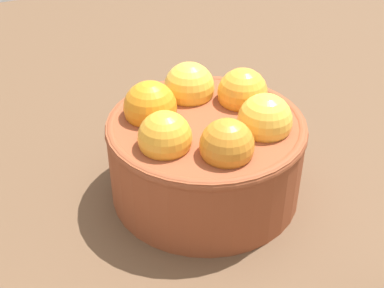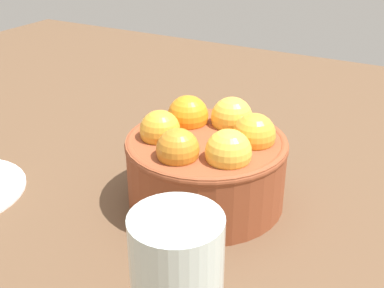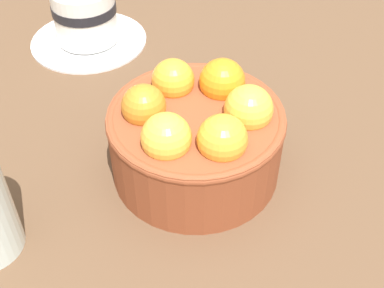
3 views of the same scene
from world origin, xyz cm
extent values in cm
cube|color=brown|center=(0.00, 0.00, -1.67)|extent=(157.33, 116.88, 3.34)
cylinder|color=brown|center=(0.00, 0.00, 3.57)|extent=(16.26, 16.26, 7.14)
torus|color=brown|center=(0.00, 0.00, 6.74)|extent=(16.46, 16.46, 1.00)
sphere|color=orange|center=(0.58, 4.65, 7.90)|extent=(4.08, 4.08, 4.08)
sphere|color=yellow|center=(-3.74, 2.82, 7.90)|extent=(4.35, 4.35, 4.35)
sphere|color=gold|center=(-4.32, -1.82, 7.90)|extent=(4.33, 4.33, 4.33)
sphere|color=gold|center=(-0.58, -4.65, 7.90)|extent=(4.44, 4.44, 4.44)
sphere|color=orange|center=(3.74, -2.82, 7.90)|extent=(4.41, 4.41, 4.41)
sphere|color=gold|center=(4.32, 1.82, 7.90)|extent=(4.13, 4.13, 4.13)
camera|label=1|loc=(15.66, 31.71, 29.28)|focal=48.17mm
camera|label=2|loc=(-20.49, 39.66, 28.63)|focal=46.32mm
camera|label=3|loc=(-35.03, 3.21, 36.61)|focal=47.55mm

